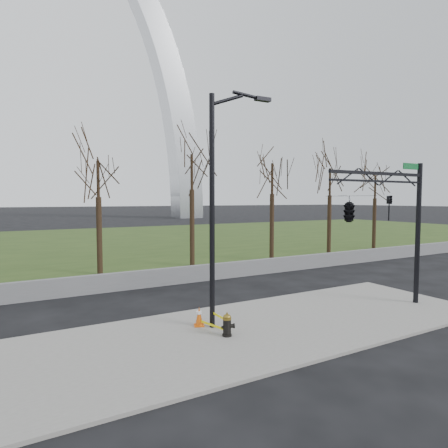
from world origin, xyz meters
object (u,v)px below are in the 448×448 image
traffic_cone (199,316)px  traffic_signal_mast (364,209)px  street_light (218,193)px  fire_hydrant (227,325)px

traffic_cone → traffic_signal_mast: traffic_signal_mast is taller
street_light → fire_hydrant: bearing=-99.2°
fire_hydrant → street_light: bearing=97.4°
traffic_signal_mast → fire_hydrant: bearing=177.6°
fire_hydrant → street_light: size_ratio=0.09×
street_light → traffic_cone: bearing=151.8°
fire_hydrant → traffic_signal_mast: bearing=14.8°
fire_hydrant → traffic_signal_mast: 6.85m
traffic_cone → street_light: size_ratio=0.08×
fire_hydrant → traffic_cone: (-0.37, 1.33, -0.02)m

